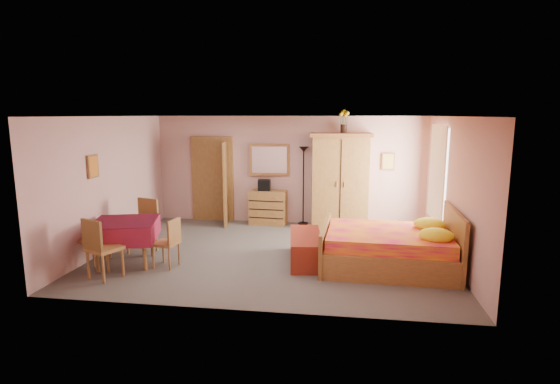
# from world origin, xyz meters

# --- Properties ---
(floor) EXTENTS (6.50, 6.50, 0.00)m
(floor) POSITION_xyz_m (0.00, 0.00, 0.00)
(floor) COLOR #615B55
(floor) RESTS_ON ground
(ceiling) EXTENTS (6.50, 6.50, 0.00)m
(ceiling) POSITION_xyz_m (0.00, 0.00, 2.60)
(ceiling) COLOR brown
(ceiling) RESTS_ON wall_back
(wall_back) EXTENTS (6.50, 0.10, 2.60)m
(wall_back) POSITION_xyz_m (0.00, 2.50, 1.30)
(wall_back) COLOR #C89691
(wall_back) RESTS_ON floor
(wall_front) EXTENTS (6.50, 0.10, 2.60)m
(wall_front) POSITION_xyz_m (0.00, -2.50, 1.30)
(wall_front) COLOR #C89691
(wall_front) RESTS_ON floor
(wall_left) EXTENTS (0.10, 5.00, 2.60)m
(wall_left) POSITION_xyz_m (-3.25, 0.00, 1.30)
(wall_left) COLOR #C89691
(wall_left) RESTS_ON floor
(wall_right) EXTENTS (0.10, 5.00, 2.60)m
(wall_right) POSITION_xyz_m (3.25, 0.00, 1.30)
(wall_right) COLOR #C89691
(wall_right) RESTS_ON floor
(doorway) EXTENTS (1.06, 0.12, 2.15)m
(doorway) POSITION_xyz_m (-1.90, 2.47, 1.02)
(doorway) COLOR #9E6B35
(doorway) RESTS_ON floor
(window) EXTENTS (0.08, 1.40, 1.95)m
(window) POSITION_xyz_m (3.21, 1.20, 1.45)
(window) COLOR white
(window) RESTS_ON wall_right
(picture_left) EXTENTS (0.04, 0.32, 0.42)m
(picture_left) POSITION_xyz_m (-3.22, -0.60, 1.70)
(picture_left) COLOR orange
(picture_left) RESTS_ON wall_left
(picture_back) EXTENTS (0.30, 0.04, 0.40)m
(picture_back) POSITION_xyz_m (2.35, 2.47, 1.55)
(picture_back) COLOR #D8BF59
(picture_back) RESTS_ON wall_back
(chest_of_drawers) EXTENTS (0.90, 0.49, 0.82)m
(chest_of_drawers) POSITION_xyz_m (-0.47, 2.25, 0.41)
(chest_of_drawers) COLOR #A87438
(chest_of_drawers) RESTS_ON floor
(wall_mirror) EXTENTS (0.98, 0.12, 0.77)m
(wall_mirror) POSITION_xyz_m (-0.47, 2.46, 1.55)
(wall_mirror) COLOR white
(wall_mirror) RESTS_ON wall_back
(stereo) EXTENTS (0.31, 0.23, 0.27)m
(stereo) POSITION_xyz_m (-0.56, 2.27, 0.96)
(stereo) COLOR black
(stereo) RESTS_ON chest_of_drawers
(floor_lamp) EXTENTS (0.27, 0.27, 1.88)m
(floor_lamp) POSITION_xyz_m (0.38, 2.37, 0.94)
(floor_lamp) COLOR black
(floor_lamp) RESTS_ON floor
(wardrobe) EXTENTS (1.46, 0.83, 2.21)m
(wardrobe) POSITION_xyz_m (1.24, 2.22, 1.11)
(wardrobe) COLOR #A37337
(wardrobe) RESTS_ON floor
(sunflower_vase) EXTENTS (0.23, 0.23, 0.53)m
(sunflower_vase) POSITION_xyz_m (1.30, 2.32, 2.48)
(sunflower_vase) COLOR yellow
(sunflower_vase) RESTS_ON wardrobe
(bed) EXTENTS (2.36, 1.90, 1.05)m
(bed) POSITION_xyz_m (2.10, -0.44, 0.53)
(bed) COLOR #DB1550
(bed) RESTS_ON floor
(bench) EXTENTS (0.71, 1.52, 0.49)m
(bench) POSITION_xyz_m (0.66, -0.34, 0.24)
(bench) COLOR maroon
(bench) RESTS_ON floor
(dining_table) EXTENTS (1.31, 1.31, 0.79)m
(dining_table) POSITION_xyz_m (-2.49, -0.93, 0.39)
(dining_table) COLOR maroon
(dining_table) RESTS_ON floor
(chair_south) EXTENTS (0.60, 0.60, 1.01)m
(chair_south) POSITION_xyz_m (-2.50, -1.63, 0.51)
(chair_south) COLOR #B0753B
(chair_south) RESTS_ON floor
(chair_north) EXTENTS (0.58, 0.58, 1.03)m
(chair_north) POSITION_xyz_m (-2.50, -0.28, 0.51)
(chair_north) COLOR #A57837
(chair_north) RESTS_ON floor
(chair_west) EXTENTS (0.44, 0.44, 0.89)m
(chair_west) POSITION_xyz_m (-3.12, -1.00, 0.45)
(chair_west) COLOR #AD6F3A
(chair_west) RESTS_ON floor
(chair_east) EXTENTS (0.45, 0.45, 0.86)m
(chair_east) POSITION_xyz_m (-1.74, -0.97, 0.43)
(chair_east) COLOR #A86D39
(chair_east) RESTS_ON floor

